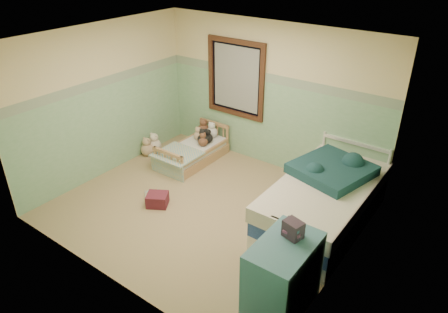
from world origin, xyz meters
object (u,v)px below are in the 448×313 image
Objects in this scene: plush_floor_cream at (155,145)px; toddler_bed_frame at (193,156)px; dresser at (283,276)px; floor_book at (152,195)px; red_pillow at (157,200)px; plush_floor_tan at (147,149)px; twin_bed_frame at (321,216)px.

toddler_bed_frame is at bearing 10.68° from plush_floor_cream.
dresser is 2.84m from floor_book.
dresser is 2.79× the size of red_pillow.
dresser reaches higher than plush_floor_tan.
toddler_bed_frame is 0.89m from plush_floor_tan.
plush_floor_tan is 0.11× the size of twin_bed_frame.
red_pillow is 0.29m from floor_book.
toddler_bed_frame is at bearing 145.83° from dresser.
plush_floor_cream is (-0.82, -0.16, 0.04)m from toddler_bed_frame.
toddler_bed_frame is 0.84m from plush_floor_cream.
twin_bed_frame is (3.50, -0.19, -0.02)m from plush_floor_cream.
plush_floor_tan is at bearing 179.98° from twin_bed_frame.
twin_bed_frame is at bearing 25.75° from red_pillow.
floor_book is at bearing -41.80° from plush_floor_tan.
plush_floor_tan is 3.50m from twin_bed_frame.
toddler_bed_frame is at bearing 22.81° from plush_floor_tan.
toddler_bed_frame is 1.31m from floor_book.
plush_floor_tan is at bearing -90.00° from plush_floor_cream.
plush_floor_tan reaches higher than red_pillow.
plush_floor_tan is at bearing 156.31° from dresser.
plush_floor_cream is 1.55m from floor_book.
twin_bed_frame is at bearing 99.30° from dresser.
dresser is at bearing -13.47° from red_pillow.
red_pillow is at bearing -154.25° from twin_bed_frame.
dresser is (2.95, -2.00, 0.34)m from toddler_bed_frame.
toddler_bed_frame is 1.55× the size of dresser.
plush_floor_cream is 0.12× the size of twin_bed_frame.
dresser is at bearing -26.08° from plush_floor_cream.
floor_book is (-0.25, 0.12, -0.08)m from red_pillow.
plush_floor_cream is 0.19m from plush_floor_tan.
red_pillow is at bearing -43.98° from plush_floor_cream.
floor_book is (-2.72, 0.72, -0.42)m from dresser.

